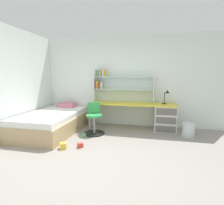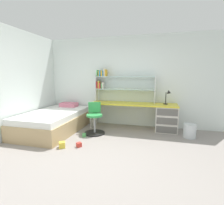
{
  "view_description": "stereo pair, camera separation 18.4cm",
  "coord_description": "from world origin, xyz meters",
  "px_view_note": "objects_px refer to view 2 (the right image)",
  "views": [
    {
      "loc": [
        0.73,
        -2.61,
        1.46
      ],
      "look_at": [
        -0.13,
        1.36,
        0.82
      ],
      "focal_mm": 27.15,
      "sensor_mm": 36.0,
      "label": 1
    },
    {
      "loc": [
        0.91,
        -2.57,
        1.46
      ],
      "look_at": [
        -0.13,
        1.36,
        0.82
      ],
      "focal_mm": 27.15,
      "sensor_mm": 36.0,
      "label": 2
    }
  ],
  "objects_px": {
    "desk_lamp": "(168,95)",
    "toy_block_yellow_0": "(62,145)",
    "waste_bin": "(190,131)",
    "toy_block_red_1": "(79,145)",
    "bed_platform": "(55,121)",
    "toy_block_green_2": "(84,135)",
    "desk": "(156,115)",
    "swivel_chair": "(95,121)",
    "bookshelf_hutch": "(116,83)"
  },
  "relations": [
    {
      "from": "desk",
      "to": "swivel_chair",
      "type": "distance_m",
      "value": 1.67
    },
    {
      "from": "desk",
      "to": "desk_lamp",
      "type": "relative_size",
      "value": 6.17
    },
    {
      "from": "desk",
      "to": "toy_block_green_2",
      "type": "xyz_separation_m",
      "value": [
        -1.68,
        -0.99,
        -0.37
      ]
    },
    {
      "from": "bed_platform",
      "to": "toy_block_green_2",
      "type": "relative_size",
      "value": 24.58
    },
    {
      "from": "toy_block_green_2",
      "to": "toy_block_red_1",
      "type": "bearing_deg",
      "value": -76.27
    },
    {
      "from": "desk",
      "to": "desk_lamp",
      "type": "distance_m",
      "value": 0.63
    },
    {
      "from": "waste_bin",
      "to": "toy_block_red_1",
      "type": "distance_m",
      "value": 2.6
    },
    {
      "from": "bookshelf_hutch",
      "to": "toy_block_red_1",
      "type": "distance_m",
      "value": 2.15
    },
    {
      "from": "waste_bin",
      "to": "toy_block_red_1",
      "type": "bearing_deg",
      "value": -153.13
    },
    {
      "from": "desk_lamp",
      "to": "desk",
      "type": "bearing_deg",
      "value": -177.98
    },
    {
      "from": "waste_bin",
      "to": "toy_block_green_2",
      "type": "relative_size",
      "value": 3.91
    },
    {
      "from": "swivel_chair",
      "to": "bookshelf_hutch",
      "type": "bearing_deg",
      "value": 66.39
    },
    {
      "from": "toy_block_yellow_0",
      "to": "toy_block_green_2",
      "type": "bearing_deg",
      "value": 75.76
    },
    {
      "from": "bed_platform",
      "to": "swivel_chair",
      "type": "bearing_deg",
      "value": 4.14
    },
    {
      "from": "desk",
      "to": "toy_block_green_2",
      "type": "distance_m",
      "value": 1.98
    },
    {
      "from": "desk_lamp",
      "to": "swivel_chair",
      "type": "distance_m",
      "value": 2.04
    },
    {
      "from": "swivel_chair",
      "to": "toy_block_red_1",
      "type": "height_order",
      "value": "swivel_chair"
    },
    {
      "from": "toy_block_yellow_0",
      "to": "toy_block_green_2",
      "type": "xyz_separation_m",
      "value": [
        0.18,
        0.7,
        -0.02
      ]
    },
    {
      "from": "desk",
      "to": "waste_bin",
      "type": "relative_size",
      "value": 7.08
    },
    {
      "from": "bookshelf_hutch",
      "to": "swivel_chair",
      "type": "xyz_separation_m",
      "value": [
        -0.37,
        -0.84,
        -0.96
      ]
    },
    {
      "from": "desk_lamp",
      "to": "toy_block_yellow_0",
      "type": "height_order",
      "value": "desk_lamp"
    },
    {
      "from": "bookshelf_hutch",
      "to": "swivel_chair",
      "type": "bearing_deg",
      "value": -113.61
    },
    {
      "from": "desk_lamp",
      "to": "bed_platform",
      "type": "relative_size",
      "value": 0.18
    },
    {
      "from": "desk_lamp",
      "to": "bed_platform",
      "type": "height_order",
      "value": "desk_lamp"
    },
    {
      "from": "waste_bin",
      "to": "toy_block_red_1",
      "type": "height_order",
      "value": "waste_bin"
    },
    {
      "from": "desk_lamp",
      "to": "toy_block_green_2",
      "type": "xyz_separation_m",
      "value": [
        -1.96,
        -1.0,
        -0.93
      ]
    },
    {
      "from": "bed_platform",
      "to": "toy_block_yellow_0",
      "type": "height_order",
      "value": "bed_platform"
    },
    {
      "from": "bookshelf_hutch",
      "to": "swivel_chair",
      "type": "height_order",
      "value": "bookshelf_hutch"
    },
    {
      "from": "waste_bin",
      "to": "bookshelf_hutch",
      "type": "bearing_deg",
      "value": 164.04
    },
    {
      "from": "desk_lamp",
      "to": "toy_block_red_1",
      "type": "relative_size",
      "value": 4.15
    },
    {
      "from": "bookshelf_hutch",
      "to": "bed_platform",
      "type": "distance_m",
      "value": 2.01
    },
    {
      "from": "bookshelf_hutch",
      "to": "waste_bin",
      "type": "bearing_deg",
      "value": -15.96
    },
    {
      "from": "desk",
      "to": "toy_block_red_1",
      "type": "relative_size",
      "value": 25.6
    },
    {
      "from": "desk_lamp",
      "to": "waste_bin",
      "type": "distance_m",
      "value": 1.03
    },
    {
      "from": "desk",
      "to": "desk_lamp",
      "type": "xyz_separation_m",
      "value": [
        0.28,
        0.01,
        0.56
      ]
    },
    {
      "from": "swivel_chair",
      "to": "bed_platform",
      "type": "bearing_deg",
      "value": -175.86
    },
    {
      "from": "desk",
      "to": "toy_block_red_1",
      "type": "bearing_deg",
      "value": -134.6
    },
    {
      "from": "bookshelf_hutch",
      "to": "waste_bin",
      "type": "distance_m",
      "value": 2.3
    },
    {
      "from": "desk",
      "to": "toy_block_yellow_0",
      "type": "xyz_separation_m",
      "value": [
        -1.86,
        -1.69,
        -0.35
      ]
    },
    {
      "from": "waste_bin",
      "to": "desk",
      "type": "bearing_deg",
      "value": 153.77
    },
    {
      "from": "toy_block_yellow_0",
      "to": "toy_block_red_1",
      "type": "xyz_separation_m",
      "value": [
        0.32,
        0.13,
        -0.01
      ]
    },
    {
      "from": "bed_platform",
      "to": "toy_block_green_2",
      "type": "xyz_separation_m",
      "value": [
        0.96,
        -0.24,
        -0.22
      ]
    },
    {
      "from": "bed_platform",
      "to": "toy_block_red_1",
      "type": "xyz_separation_m",
      "value": [
        1.1,
        -0.82,
        -0.22
      ]
    },
    {
      "from": "bookshelf_hutch",
      "to": "bed_platform",
      "type": "height_order",
      "value": "bookshelf_hutch"
    },
    {
      "from": "desk_lamp",
      "to": "waste_bin",
      "type": "height_order",
      "value": "desk_lamp"
    },
    {
      "from": "desk_lamp",
      "to": "toy_block_red_1",
      "type": "height_order",
      "value": "desk_lamp"
    },
    {
      "from": "desk_lamp",
      "to": "toy_block_green_2",
      "type": "bearing_deg",
      "value": -153.0
    },
    {
      "from": "bookshelf_hutch",
      "to": "waste_bin",
      "type": "height_order",
      "value": "bookshelf_hutch"
    },
    {
      "from": "waste_bin",
      "to": "toy_block_yellow_0",
      "type": "distance_m",
      "value": 2.95
    },
    {
      "from": "desk_lamp",
      "to": "toy_block_yellow_0",
      "type": "relative_size",
      "value": 3.15
    }
  ]
}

